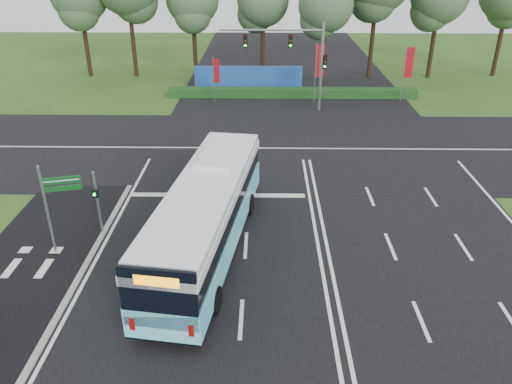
% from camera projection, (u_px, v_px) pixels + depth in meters
% --- Properties ---
extents(ground, '(120.00, 120.00, 0.00)m').
position_uv_depth(ground, '(318.00, 247.00, 22.76)').
color(ground, '#2D521B').
rests_on(ground, ground).
extents(road_main, '(20.00, 120.00, 0.04)m').
position_uv_depth(road_main, '(318.00, 246.00, 22.75)').
color(road_main, black).
rests_on(road_main, ground).
extents(road_cross, '(120.00, 14.00, 0.05)m').
position_uv_depth(road_cross, '(301.00, 149.00, 33.47)').
color(road_cross, black).
rests_on(road_cross, ground).
extents(bike_path, '(5.00, 18.00, 0.06)m').
position_uv_depth(bike_path, '(17.00, 283.00, 20.25)').
color(bike_path, black).
rests_on(bike_path, ground).
extents(kerb_strip, '(0.25, 18.00, 0.12)m').
position_uv_depth(kerb_strip, '(76.00, 283.00, 20.20)').
color(kerb_strip, gray).
rests_on(kerb_strip, ground).
extents(city_bus, '(4.39, 13.00, 3.66)m').
position_uv_depth(city_bus, '(207.00, 215.00, 21.63)').
color(city_bus, '#6DE4FC').
rests_on(city_bus, ground).
extents(pedestrian_signal, '(0.29, 0.41, 3.19)m').
position_uv_depth(pedestrian_signal, '(97.00, 201.00, 23.03)').
color(pedestrian_signal, gray).
rests_on(pedestrian_signal, ground).
extents(street_sign, '(1.61, 0.48, 4.23)m').
position_uv_depth(street_sign, '(54.00, 199.00, 21.21)').
color(street_sign, gray).
rests_on(street_sign, ground).
extents(banner_flag_left, '(0.55, 0.23, 3.91)m').
position_uv_depth(banner_flag_left, '(216.00, 73.00, 41.98)').
color(banner_flag_left, gray).
rests_on(banner_flag_left, ground).
extents(banner_flag_mid, '(0.74, 0.09, 5.00)m').
position_uv_depth(banner_flag_mid, '(319.00, 65.00, 41.73)').
color(banner_flag_mid, gray).
rests_on(banner_flag_mid, ground).
extents(banner_flag_right, '(0.70, 0.15, 4.73)m').
position_uv_depth(banner_flag_right, '(408.00, 66.00, 42.06)').
color(banner_flag_right, gray).
rests_on(banner_flag_right, ground).
extents(traffic_light_gantry, '(8.41, 0.28, 7.00)m').
position_uv_depth(traffic_light_gantry, '(299.00, 53.00, 38.99)').
color(traffic_light_gantry, gray).
rests_on(traffic_light_gantry, ground).
extents(hedge, '(22.00, 1.20, 0.80)m').
position_uv_depth(hedge, '(292.00, 93.00, 44.48)').
color(hedge, '#173814').
rests_on(hedge, ground).
extents(blue_hoarding, '(10.00, 0.30, 2.20)m').
position_uv_depth(blue_hoarding, '(248.00, 78.00, 46.45)').
color(blue_hoarding, '#1E4CA4').
rests_on(blue_hoarding, ground).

